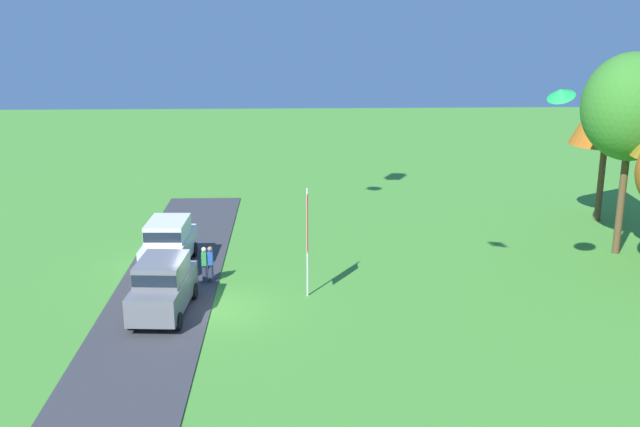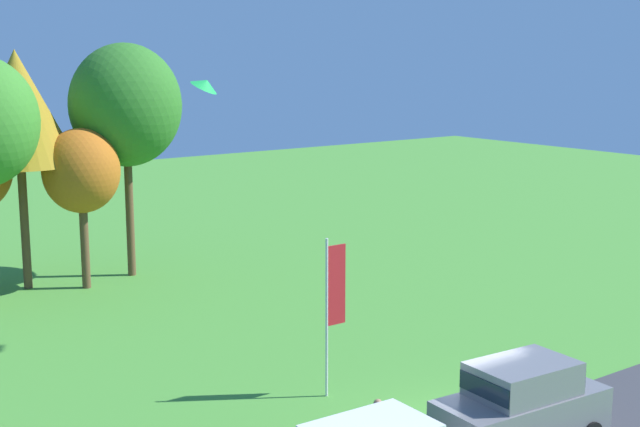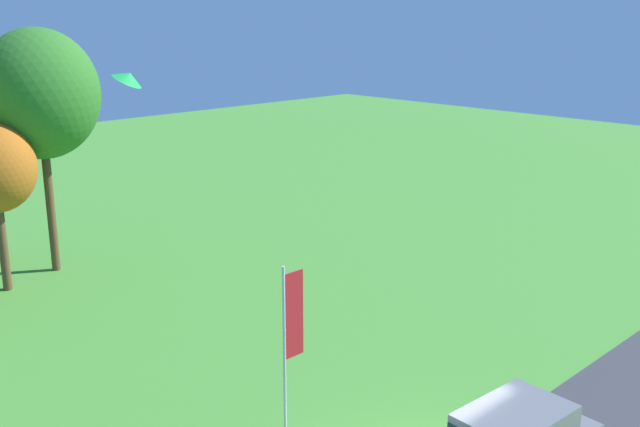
# 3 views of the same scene
# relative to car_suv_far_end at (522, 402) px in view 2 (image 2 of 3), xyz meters

# --- Properties ---
(car_suv_far_end) EXTENTS (4.72, 2.30, 2.28)m
(car_suv_far_end) POSITION_rel_car_suv_far_end_xyz_m (0.00, 0.00, 0.00)
(car_suv_far_end) COLOR slate
(car_suv_far_end) RESTS_ON ground
(tree_left_of_center) EXTENTS (4.78, 4.78, 10.09)m
(tree_left_of_center) POSITION_rel_car_suv_far_end_xyz_m (-4.75, 23.12, 6.37)
(tree_left_of_center) COLOR brown
(tree_left_of_center) RESTS_ON ground
(tree_center_back) EXTENTS (3.24, 3.24, 6.85)m
(tree_center_back) POSITION_rel_car_suv_far_end_xyz_m (-2.72, 21.67, 3.73)
(tree_center_back) COLOR brown
(tree_center_back) RESTS_ON ground
(tree_lone_near) EXTENTS (4.91, 4.91, 10.37)m
(tree_lone_near) POSITION_rel_car_suv_far_end_xyz_m (-0.21, 22.57, 6.34)
(tree_lone_near) COLOR brown
(tree_lone_near) RESTS_ON ground
(flag_banner) EXTENTS (0.71, 0.08, 4.74)m
(flag_banner) POSITION_rel_car_suv_far_end_xyz_m (-1.55, 5.81, 1.71)
(flag_banner) COLOR silver
(flag_banner) RESTS_ON ground
(kite_delta_mid_center) EXTENTS (1.54, 1.55, 0.77)m
(kite_delta_mid_center) POSITION_rel_car_suv_far_end_xyz_m (-0.19, 15.47, 7.50)
(kite_delta_mid_center) COLOR green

